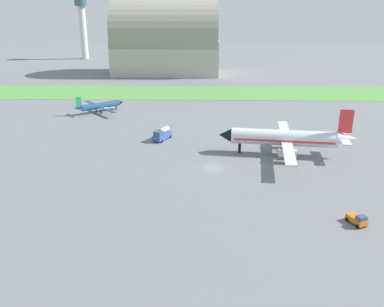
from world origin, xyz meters
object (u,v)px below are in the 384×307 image
fuel_truck_near_gate (162,134)px  control_tower (83,24)px  airplane_taxiing_turboprop (100,106)px  pushback_tug_by_runway (357,219)px  airplane_midfield_jet (286,138)px

fuel_truck_near_gate → control_tower: bearing=-132.6°
airplane_taxiing_turboprop → control_tower: size_ratio=0.46×
control_tower → airplane_taxiing_turboprop: bearing=-73.3°
pushback_tug_by_runway → fuel_truck_near_gate: bearing=-163.0°
pushback_tug_by_runway → control_tower: bearing=-176.9°
airplane_midfield_jet → fuel_truck_near_gate: airplane_midfield_jet is taller
airplane_taxiing_turboprop → fuel_truck_near_gate: airplane_taxiing_turboprop is taller
pushback_tug_by_runway → control_tower: size_ratio=0.11×
fuel_truck_near_gate → pushback_tug_by_runway: (37.07, -44.97, -0.67)m
control_tower → pushback_tug_by_runway: bearing=-64.4°
fuel_truck_near_gate → pushback_tug_by_runway: size_ratio=1.72×
pushback_tug_by_runway → control_tower: control_tower is taller
airplane_midfield_jet → pushback_tug_by_runway: bearing=106.9°
fuel_truck_near_gate → control_tower: control_tower is taller
airplane_taxiing_turboprop → fuel_truck_near_gate: size_ratio=2.49×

